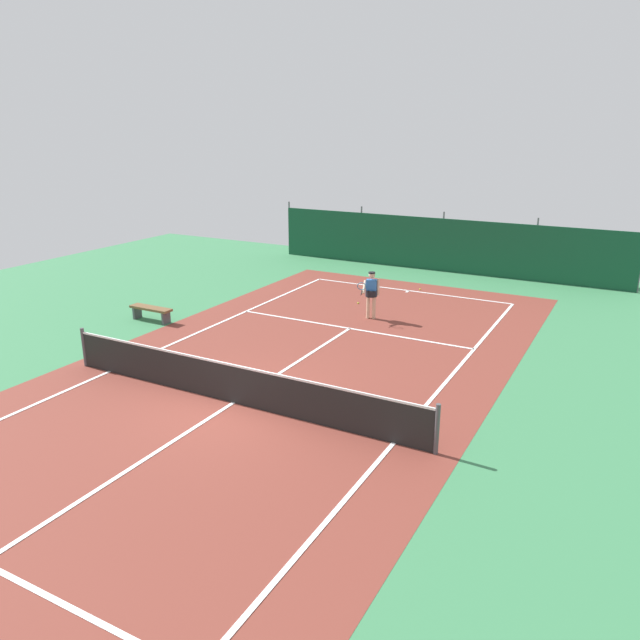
{
  "coord_description": "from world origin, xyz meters",
  "views": [
    {
      "loc": [
        8.14,
        -10.72,
        6.31
      ],
      "look_at": [
        0.04,
        4.27,
        0.9
      ],
      "focal_mm": 34.2,
      "sensor_mm": 36.0,
      "label": 1
    }
  ],
  "objects": [
    {
      "name": "parked_car",
      "position": [
        -1.32,
        18.71,
        0.84
      ],
      "size": [
        2.31,
        4.35,
        1.68
      ],
      "rotation": [
        0.0,
        0.0,
        -0.09
      ],
      "color": "navy",
      "rests_on": "ground"
    },
    {
      "name": "courtside_bench",
      "position": [
        -6.31,
        3.96,
        0.37
      ],
      "size": [
        1.6,
        0.4,
        0.49
      ],
      "color": "brown",
      "rests_on": "ground"
    },
    {
      "name": "back_fence",
      "position": [
        -0.0,
        16.48,
        0.67
      ],
      "size": [
        16.3,
        0.98,
        2.7
      ],
      "color": "#14472D",
      "rests_on": "ground"
    },
    {
      "name": "tennis_ball_near_player",
      "position": [
        0.36,
        12.24,
        0.03
      ],
      "size": [
        0.07,
        0.07,
        0.07
      ],
      "primitive_type": "sphere",
      "color": "#CCDB33",
      "rests_on": "ground"
    },
    {
      "name": "tennis_player",
      "position": [
        0.15,
        7.76,
        0.96
      ],
      "size": [
        0.57,
        0.82,
        1.64
      ],
      "rotation": [
        0.0,
        0.0,
        3.44
      ],
      "color": "#D8AD8C",
      "rests_on": "ground"
    },
    {
      "name": "tennis_net",
      "position": [
        0.0,
        0.0,
        0.51
      ],
      "size": [
        10.12,
        0.1,
        1.1
      ],
      "color": "black",
      "rests_on": "ground"
    },
    {
      "name": "tennis_ball_midcourt",
      "position": [
        -1.0,
        9.21,
        0.03
      ],
      "size": [
        0.07,
        0.07,
        0.07
      ],
      "primitive_type": "sphere",
      "color": "#CCDB33",
      "rests_on": "ground"
    },
    {
      "name": "court_surface",
      "position": [
        0.0,
        0.0,
        0.0
      ],
      "size": [
        11.02,
        26.6,
        0.01
      ],
      "color": "brown",
      "rests_on": "ground"
    },
    {
      "name": "ground_plane",
      "position": [
        0.0,
        0.0,
        0.0
      ],
      "size": [
        36.0,
        36.0,
        0.0
      ],
      "primitive_type": "plane",
      "color": "#387A4C"
    }
  ]
}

